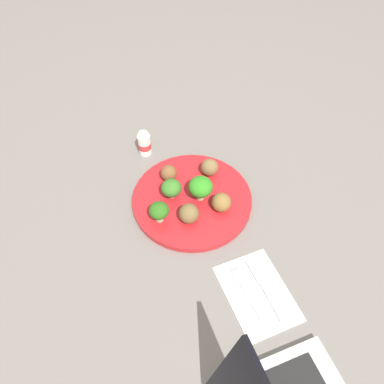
{
  "coord_description": "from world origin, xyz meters",
  "views": [
    {
      "loc": [
        -0.52,
        0.22,
        0.73
      ],
      "look_at": [
        0.0,
        0.0,
        0.04
      ],
      "focal_mm": 36.43,
      "sensor_mm": 36.0,
      "label": 1
    }
  ],
  "objects_px": {
    "meatball_near_rim": "(210,167)",
    "yogurt_bottle": "(145,144)",
    "broccoli_floret_center": "(201,187)",
    "napkin": "(257,293)",
    "broccoli_floret_near_rim": "(171,188)",
    "broccoli_floret_front_right": "(159,211)",
    "plate": "(192,200)",
    "meatball_front_left": "(169,173)",
    "fork": "(248,292)",
    "meatball_mid_right": "(189,213)",
    "meatball_center": "(221,202)",
    "knife": "(264,286)"
  },
  "relations": [
    {
      "from": "meatball_near_rim",
      "to": "yogurt_bottle",
      "type": "relative_size",
      "value": 0.62
    },
    {
      "from": "broccoli_floret_center",
      "to": "napkin",
      "type": "relative_size",
      "value": 0.36
    },
    {
      "from": "yogurt_bottle",
      "to": "broccoli_floret_near_rim",
      "type": "bearing_deg",
      "value": -177.46
    },
    {
      "from": "broccoli_floret_front_right",
      "to": "plate",
      "type": "bearing_deg",
      "value": -71.16
    },
    {
      "from": "meatball_front_left",
      "to": "napkin",
      "type": "height_order",
      "value": "meatball_front_left"
    },
    {
      "from": "broccoli_floret_center",
      "to": "fork",
      "type": "height_order",
      "value": "broccoli_floret_center"
    },
    {
      "from": "meatball_mid_right",
      "to": "meatball_near_rim",
      "type": "bearing_deg",
      "value": -42.11
    },
    {
      "from": "fork",
      "to": "meatball_mid_right",
      "type": "bearing_deg",
      "value": 12.15
    },
    {
      "from": "yogurt_bottle",
      "to": "meatball_front_left",
      "type": "bearing_deg",
      "value": -170.19
    },
    {
      "from": "broccoli_floret_center",
      "to": "broccoli_floret_near_rim",
      "type": "relative_size",
      "value": 1.27
    },
    {
      "from": "meatball_center",
      "to": "knife",
      "type": "relative_size",
      "value": 0.3
    },
    {
      "from": "broccoli_floret_near_rim",
      "to": "meatball_near_rim",
      "type": "relative_size",
      "value": 1.15
    },
    {
      "from": "plate",
      "to": "meatball_front_left",
      "type": "height_order",
      "value": "meatball_front_left"
    },
    {
      "from": "plate",
      "to": "napkin",
      "type": "relative_size",
      "value": 1.65
    },
    {
      "from": "broccoli_floret_near_rim",
      "to": "yogurt_bottle",
      "type": "relative_size",
      "value": 0.71
    },
    {
      "from": "yogurt_bottle",
      "to": "knife",
      "type": "bearing_deg",
      "value": -167.71
    },
    {
      "from": "plate",
      "to": "meatball_mid_right",
      "type": "height_order",
      "value": "meatball_mid_right"
    },
    {
      "from": "meatball_near_rim",
      "to": "fork",
      "type": "relative_size",
      "value": 0.35
    },
    {
      "from": "meatball_center",
      "to": "meatball_near_rim",
      "type": "relative_size",
      "value": 1.03
    },
    {
      "from": "plate",
      "to": "meatball_front_left",
      "type": "bearing_deg",
      "value": 20.88
    },
    {
      "from": "broccoli_floret_near_rim",
      "to": "knife",
      "type": "distance_m",
      "value": 0.3
    },
    {
      "from": "plate",
      "to": "meatball_center",
      "type": "height_order",
      "value": "meatball_center"
    },
    {
      "from": "meatball_mid_right",
      "to": "fork",
      "type": "height_order",
      "value": "meatball_mid_right"
    },
    {
      "from": "broccoli_floret_near_rim",
      "to": "fork",
      "type": "bearing_deg",
      "value": -168.79
    },
    {
      "from": "meatball_mid_right",
      "to": "yogurt_bottle",
      "type": "distance_m",
      "value": 0.25
    },
    {
      "from": "fork",
      "to": "meatball_front_left",
      "type": "bearing_deg",
      "value": 7.15
    },
    {
      "from": "yogurt_bottle",
      "to": "broccoli_floret_front_right",
      "type": "bearing_deg",
      "value": 170.02
    },
    {
      "from": "broccoli_floret_front_right",
      "to": "yogurt_bottle",
      "type": "relative_size",
      "value": 0.75
    },
    {
      "from": "plate",
      "to": "napkin",
      "type": "bearing_deg",
      "value": -173.3
    },
    {
      "from": "broccoli_floret_center",
      "to": "meatball_mid_right",
      "type": "distance_m",
      "value": 0.07
    },
    {
      "from": "meatball_mid_right",
      "to": "meatball_center",
      "type": "bearing_deg",
      "value": -89.49
    },
    {
      "from": "broccoli_floret_near_rim",
      "to": "broccoli_floret_center",
      "type": "bearing_deg",
      "value": -116.41
    },
    {
      "from": "broccoli_floret_center",
      "to": "meatball_front_left",
      "type": "bearing_deg",
      "value": 29.06
    },
    {
      "from": "broccoli_floret_front_right",
      "to": "meatball_mid_right",
      "type": "xyz_separation_m",
      "value": [
        -0.02,
        -0.06,
        -0.01
      ]
    },
    {
      "from": "meatball_front_left",
      "to": "yogurt_bottle",
      "type": "relative_size",
      "value": 0.57
    },
    {
      "from": "fork",
      "to": "knife",
      "type": "bearing_deg",
      "value": -91.21
    },
    {
      "from": "meatball_near_rim",
      "to": "napkin",
      "type": "relative_size",
      "value": 0.25
    },
    {
      "from": "meatball_center",
      "to": "meatball_near_rim",
      "type": "distance_m",
      "value": 0.11
    },
    {
      "from": "broccoli_floret_near_rim",
      "to": "meatball_front_left",
      "type": "bearing_deg",
      "value": -13.88
    },
    {
      "from": "knife",
      "to": "yogurt_bottle",
      "type": "relative_size",
      "value": 2.11
    },
    {
      "from": "broccoli_floret_front_right",
      "to": "meatball_near_rim",
      "type": "relative_size",
      "value": 1.22
    },
    {
      "from": "meatball_center",
      "to": "yogurt_bottle",
      "type": "relative_size",
      "value": 0.64
    },
    {
      "from": "plate",
      "to": "meatball_mid_right",
      "type": "relative_size",
      "value": 6.22
    },
    {
      "from": "broccoli_floret_front_right",
      "to": "meatball_front_left",
      "type": "xyz_separation_m",
      "value": [
        0.11,
        -0.06,
        -0.01
      ]
    },
    {
      "from": "plate",
      "to": "fork",
      "type": "bearing_deg",
      "value": -177.16
    },
    {
      "from": "broccoli_floret_near_rim",
      "to": "fork",
      "type": "xyz_separation_m",
      "value": [
        -0.28,
        -0.06,
        -0.04
      ]
    },
    {
      "from": "knife",
      "to": "yogurt_bottle",
      "type": "xyz_separation_m",
      "value": [
        0.46,
        0.1,
        0.02
      ]
    },
    {
      "from": "broccoli_floret_near_rim",
      "to": "meatball_center",
      "type": "distance_m",
      "value": 0.12
    },
    {
      "from": "meatball_center",
      "to": "napkin",
      "type": "height_order",
      "value": "meatball_center"
    },
    {
      "from": "knife",
      "to": "yogurt_bottle",
      "type": "height_order",
      "value": "yogurt_bottle"
    }
  ]
}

